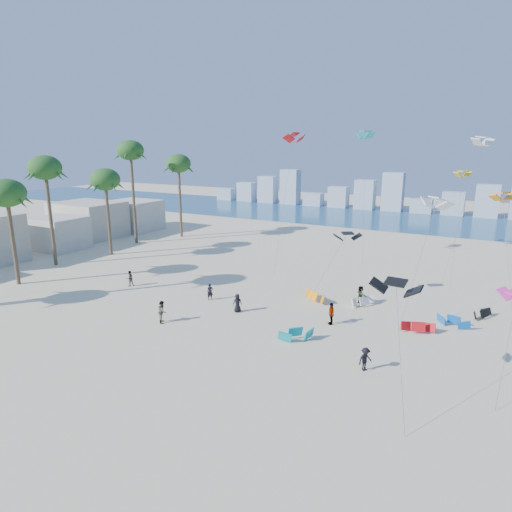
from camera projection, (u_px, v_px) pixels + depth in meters
The scene contains 10 objects.
ground at pixel (98, 370), 28.65m from camera, with size 220.00×220.00×0.00m, color beige.
ocean at pixel (374, 217), 89.90m from camera, with size 220.00×220.00×0.00m, color navy.
kitesurfer_near at pixel (210, 292), 41.47m from camera, with size 0.58×0.38×1.58m, color black.
kitesurfer_mid at pixel (162, 312), 36.21m from camera, with size 0.89×0.70×1.84m, color gray.
kitesurfers_far at pixel (308, 306), 37.58m from camera, with size 39.62×16.52×1.85m.
grounded_kites at pixel (377, 316), 36.69m from camera, with size 16.65×14.00×0.90m.
flying_kites at pixel (410, 172), 41.45m from camera, with size 26.02×36.66×16.44m.
palm_row at pixel (58, 172), 50.29m from camera, with size 9.03×44.80×15.71m.
beachfront_buildings at pixel (42, 230), 61.35m from camera, with size 11.50×43.00×6.00m.
distant_skyline at pixel (381, 196), 98.20m from camera, with size 85.00×3.00×8.40m.
Camera 1 is at (21.47, -17.82, 14.28)m, focal length 30.83 mm.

